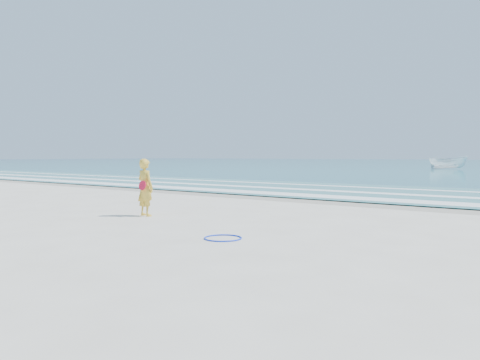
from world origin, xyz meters
The scene contains 9 objects.
ground centered at (0.00, 0.00, 0.00)m, with size 400.00×400.00×0.00m, color silver.
wet_sand centered at (0.00, 9.00, 0.00)m, with size 400.00×2.40×0.00m, color #B2A893.
shallow centered at (0.00, 14.00, 0.04)m, with size 400.00×10.00×0.01m, color #59B7AD.
foam_near centered at (0.00, 10.30, 0.05)m, with size 400.00×1.40×0.01m, color white.
foam_mid centered at (0.00, 13.20, 0.05)m, with size 400.00×0.90×0.01m, color white.
foam_far centered at (0.00, 16.50, 0.05)m, with size 400.00×0.60×0.01m, color white.
hoop centered at (2.25, 0.39, 0.01)m, with size 0.79×0.79×0.03m, color #0C32E2.
boat centered at (-5.99, 54.17, 0.89)m, with size 1.66×4.41×1.70m, color white.
woman centered at (-1.84, 1.89, 0.82)m, with size 0.64×0.46×1.64m.
Camera 1 is at (8.37, -7.07, 1.73)m, focal length 35.00 mm.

